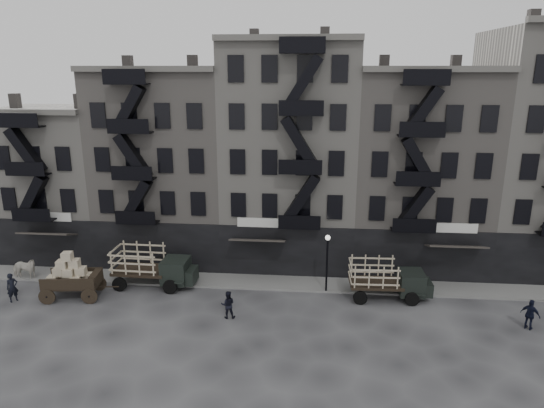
# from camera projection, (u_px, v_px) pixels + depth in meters

# --- Properties ---
(ground) EXTENTS (140.00, 140.00, 0.00)m
(ground) POSITION_uv_depth(u_px,v_px,m) (281.00, 308.00, 31.92)
(ground) COLOR #38383A
(ground) RESTS_ON ground
(sidewalk) EXTENTS (55.00, 2.50, 0.15)m
(sidewalk) POSITION_uv_depth(u_px,v_px,m) (285.00, 283.00, 35.50)
(sidewalk) COLOR slate
(sidewalk) RESTS_ON ground
(building_west) EXTENTS (10.00, 11.35, 13.20)m
(building_west) POSITION_uv_depth(u_px,v_px,m) (57.00, 180.00, 41.42)
(building_west) COLOR #A6A299
(building_west) RESTS_ON ground
(building_midwest) EXTENTS (10.00, 11.35, 16.20)m
(building_midwest) POSITION_uv_depth(u_px,v_px,m) (170.00, 165.00, 40.14)
(building_midwest) COLOR gray
(building_midwest) RESTS_ON ground
(building_center) EXTENTS (10.00, 11.35, 18.20)m
(building_center) POSITION_uv_depth(u_px,v_px,m) (290.00, 155.00, 39.00)
(building_center) COLOR #A6A299
(building_center) RESTS_ON ground
(building_mideast) EXTENTS (10.00, 11.35, 16.20)m
(building_mideast) POSITION_uv_depth(u_px,v_px,m) (416.00, 169.00, 38.42)
(building_mideast) COLOR gray
(building_mideast) RESTS_ON ground
(lamp_post) EXTENTS (0.36, 0.36, 4.28)m
(lamp_post) POSITION_uv_depth(u_px,v_px,m) (327.00, 256.00, 33.39)
(lamp_post) COLOR black
(lamp_post) RESTS_ON ground
(horse) EXTENTS (2.17, 1.07, 1.80)m
(horse) POSITION_uv_depth(u_px,v_px,m) (24.00, 269.00, 35.83)
(horse) COLOR beige
(horse) RESTS_ON ground
(wagon) EXTENTS (4.12, 2.55, 3.30)m
(wagon) POSITION_uv_depth(u_px,v_px,m) (70.00, 272.00, 32.96)
(wagon) COLOR black
(wagon) RESTS_ON ground
(stake_truck_west) EXTENTS (5.98, 2.61, 2.97)m
(stake_truck_west) POSITION_uv_depth(u_px,v_px,m) (152.00, 264.00, 34.77)
(stake_truck_west) COLOR black
(stake_truck_west) RESTS_ON ground
(stake_truck_east) EXTENTS (5.55, 2.44, 2.74)m
(stake_truck_east) POSITION_uv_depth(u_px,v_px,m) (387.00, 277.00, 32.92)
(stake_truck_east) COLOR black
(stake_truck_east) RESTS_ON ground
(pedestrian_west) EXTENTS (0.83, 0.87, 2.01)m
(pedestrian_west) POSITION_uv_depth(u_px,v_px,m) (12.00, 288.00, 32.63)
(pedestrian_west) COLOR black
(pedestrian_west) RESTS_ON ground
(pedestrian_mid) EXTENTS (0.97, 0.80, 1.81)m
(pedestrian_mid) POSITION_uv_depth(u_px,v_px,m) (228.00, 305.00, 30.50)
(pedestrian_mid) COLOR black
(pedestrian_mid) RESTS_ON ground
(policeman) EXTENTS (1.15, 1.10, 1.92)m
(policeman) POSITION_uv_depth(u_px,v_px,m) (530.00, 315.00, 29.14)
(policeman) COLOR black
(policeman) RESTS_ON ground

